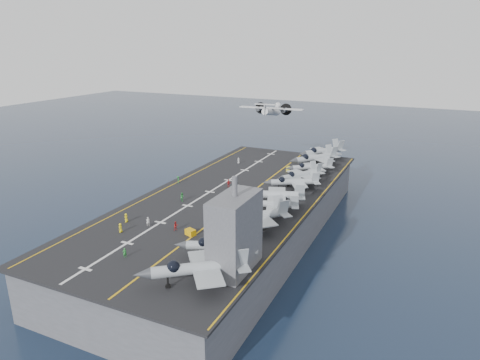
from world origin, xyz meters
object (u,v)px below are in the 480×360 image
at_px(island_superstructure, 235,224).
at_px(tow_cart_a, 190,232).
at_px(fighter_jet_0, 199,267).
at_px(transport_plane, 271,112).

height_order(island_superstructure, tow_cart_a, island_superstructure).
bearing_deg(fighter_jet_0, transport_plane, 104.74).
bearing_deg(fighter_jet_0, tow_cart_a, 125.76).
xyz_separation_m(tow_cart_a, transport_plane, (-13.59, 75.63, 10.61)).
distance_m(island_superstructure, transport_plane, 87.30).
relative_size(island_superstructure, fighter_jet_0, 0.77).
bearing_deg(tow_cart_a, transport_plane, 100.19).
height_order(island_superstructure, fighter_jet_0, island_superstructure).
xyz_separation_m(island_superstructure, tow_cart_a, (-12.65, 7.55, -6.94)).
bearing_deg(tow_cart_a, island_superstructure, -30.83).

